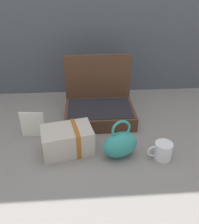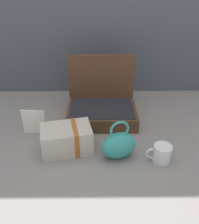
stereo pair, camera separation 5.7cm
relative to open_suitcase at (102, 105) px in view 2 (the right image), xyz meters
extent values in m
plane|color=slate|center=(-0.03, -0.21, -0.07)|extent=(6.00, 6.00, 0.00)
cube|color=#4C301E|center=(0.00, -0.04, -0.04)|extent=(0.38, 0.26, 0.08)
cube|color=black|center=(0.00, -0.04, 0.00)|extent=(0.35, 0.24, 0.00)
cube|color=#4C301E|center=(0.00, 0.10, 0.09)|extent=(0.38, 0.02, 0.33)
ellipsoid|color=teal|center=(0.07, -0.35, -0.01)|extent=(0.18, 0.13, 0.13)
torus|color=teal|center=(0.07, -0.35, 0.07)|extent=(0.09, 0.03, 0.09)
cube|color=#B2A899|center=(-0.17, -0.29, -0.01)|extent=(0.25, 0.19, 0.12)
cube|color=#99561E|center=(-0.13, -0.28, -0.01)|extent=(0.05, 0.15, 0.12)
cylinder|color=silver|center=(0.26, -0.37, -0.03)|extent=(0.08, 0.08, 0.08)
torus|color=silver|center=(0.21, -0.37, -0.03)|extent=(0.06, 0.01, 0.06)
cube|color=silver|center=(-0.34, -0.16, -0.01)|extent=(0.12, 0.02, 0.14)
camera|label=1|loc=(-0.08, -1.18, 0.65)|focal=38.33mm
camera|label=2|loc=(-0.02, -1.18, 0.65)|focal=38.33mm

